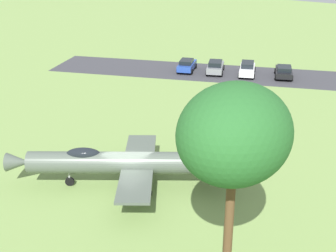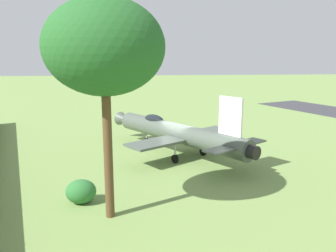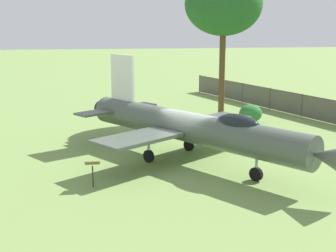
% 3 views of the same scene
% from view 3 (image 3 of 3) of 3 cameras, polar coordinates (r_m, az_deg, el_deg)
% --- Properties ---
extents(ground_plane, '(200.00, 200.00, 0.00)m').
position_cam_3_polar(ground_plane, '(22.15, 2.58, -4.46)').
color(ground_plane, '#75934C').
extents(display_jet, '(10.64, 13.11, 4.90)m').
position_cam_3_polar(display_jet, '(21.47, 3.29, -0.17)').
color(display_jet, '#4C564C').
rests_on(display_jet, ground_plane).
extents(shade_tree, '(5.24, 4.58, 9.91)m').
position_cam_3_polar(shade_tree, '(31.62, 6.97, 14.83)').
color(shade_tree, brown).
rests_on(shade_tree, ground_plane).
extents(shrub_near_fence, '(1.55, 1.30, 1.24)m').
position_cam_3_polar(shrub_near_fence, '(31.10, 10.27, 1.55)').
color(shrub_near_fence, '#2D7033').
rests_on(shrub_near_fence, ground_plane).
extents(info_plaque, '(0.60, 0.40, 1.14)m').
position_cam_3_polar(info_plaque, '(18.77, -9.41, -5.08)').
color(info_plaque, '#333333').
rests_on(info_plaque, ground_plane).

